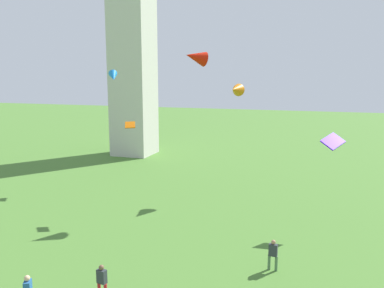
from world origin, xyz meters
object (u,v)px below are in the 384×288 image
at_px(person_1, 102,280).
at_px(kite_flying_4, 130,125).
at_px(person_3, 273,253).
at_px(kite_flying_2, 113,77).
at_px(kite_flying_0, 333,141).
at_px(kite_flying_3, 236,90).
at_px(kite_flying_6, 195,57).

bearing_deg(person_1, kite_flying_4, 120.89).
height_order(person_3, kite_flying_4, kite_flying_4).
xyz_separation_m(person_1, kite_flying_2, (-9.82, 18.99, 9.31)).
bearing_deg(kite_flying_0, kite_flying_3, -91.18).
bearing_deg(kite_flying_3, person_1, -88.70).
relative_size(person_1, kite_flying_0, 1.01).
bearing_deg(person_1, kite_flying_0, 63.17).
bearing_deg(kite_flying_0, kite_flying_6, -64.71).
bearing_deg(person_3, person_1, -139.30).
bearing_deg(person_1, kite_flying_2, 127.60).
bearing_deg(kite_flying_2, person_3, -71.96).
height_order(kite_flying_4, kite_flying_6, kite_flying_6).
relative_size(kite_flying_4, kite_flying_6, 0.60).
height_order(kite_flying_3, kite_flying_6, kite_flying_6).
relative_size(person_3, kite_flying_3, 1.00).
distance_m(kite_flying_2, kite_flying_3, 11.96).
relative_size(person_1, person_3, 1.00).
bearing_deg(kite_flying_3, kite_flying_6, -112.33).
bearing_deg(kite_flying_2, kite_flying_6, -56.85).
distance_m(person_1, kite_flying_0, 17.47).
bearing_deg(kite_flying_6, kite_flying_3, 106.11).
bearing_deg(kite_flying_6, kite_flying_2, -157.40).
height_order(person_1, kite_flying_0, kite_flying_0).
distance_m(person_3, kite_flying_0, 9.83).
bearing_deg(person_3, kite_flying_0, 74.06).
xyz_separation_m(person_1, kite_flying_3, (2.09, 18.87, 8.20)).
distance_m(kite_flying_0, kite_flying_4, 14.64).
bearing_deg(kite_flying_0, person_3, 13.52).
distance_m(kite_flying_4, kite_flying_6, 7.26).
bearing_deg(kite_flying_2, kite_flying_4, -86.58).
bearing_deg(kite_flying_6, person_1, -43.00).
relative_size(person_3, kite_flying_2, 1.05).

